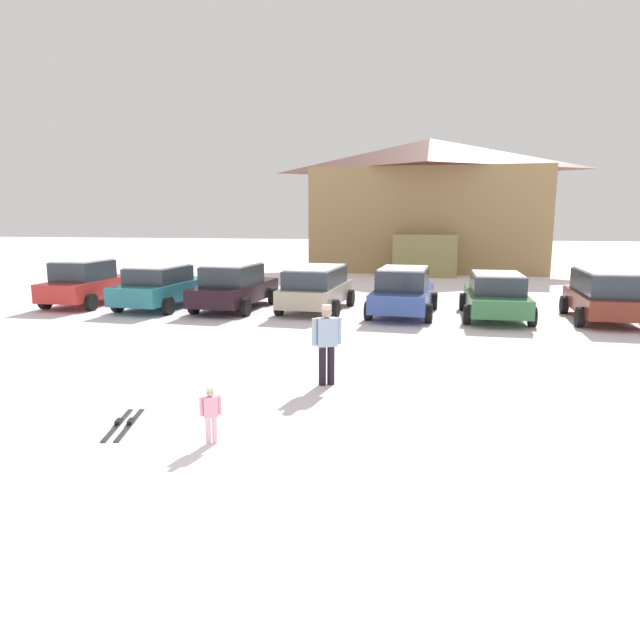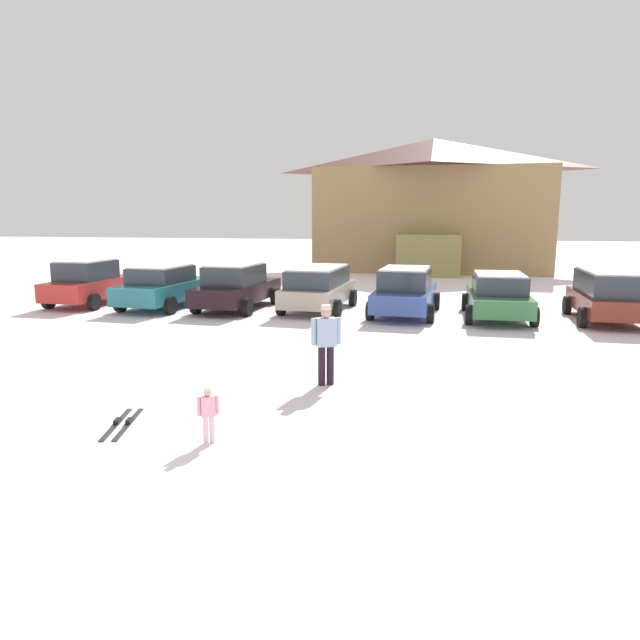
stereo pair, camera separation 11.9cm
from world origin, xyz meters
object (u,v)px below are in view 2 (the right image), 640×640
Objects in this scene: parked_maroon_van at (607,294)px; parked_beige_suv at (319,287)px; ski_lodge at (432,204)px; parked_teal_hatchback at (164,286)px; parked_black_sedan at (237,286)px; parked_green_coupe at (498,295)px; parked_red_sedan at (89,282)px; parked_blue_hatchback at (405,291)px; skier_adult_in_blue_parka at (326,340)px; pair_of_skis at (123,423)px; skier_child_in_pink_snowsuit at (208,412)px.

parked_beige_suv is at bearing 177.71° from parked_maroon_van.
ski_lodge reaches higher than parked_maroon_van.
parked_teal_hatchback is 0.98× the size of parked_black_sedan.
parked_green_coupe is (6.27, -0.43, -0.08)m from parked_beige_suv.
parked_red_sedan is 0.88× the size of parked_black_sedan.
parked_red_sedan is at bearing -124.35° from ski_lodge.
parked_black_sedan is at bearing 179.03° from parked_blue_hatchback.
parked_teal_hatchback reaches higher than parked_green_coupe.
pair_of_skis is at bearing -135.34° from skier_adult_in_blue_parka.
skier_child_in_pink_snowsuit is (-3.17, -31.25, -3.73)m from ski_lodge.
parked_blue_hatchback is (3.16, -0.34, -0.03)m from parked_beige_suv.
parked_teal_hatchback is 2.80× the size of skier_adult_in_blue_parka.
parked_maroon_van is at bearing 48.62° from skier_adult_in_blue_parka.
parked_teal_hatchback is at bearing -176.21° from parked_black_sedan.
parked_red_sedan reaches higher than parked_black_sedan.
parked_blue_hatchback is (6.23, -0.11, -0.01)m from parked_black_sedan.
parked_maroon_van is at bearing -0.24° from parked_red_sedan.
pair_of_skis is at bearing -99.04° from ski_lodge.
parked_blue_hatchback is 3.11m from parked_green_coupe.
parked_red_sedan reaches higher than skier_child_in_pink_snowsuit.
skier_child_in_pink_snowsuit is at bearing -51.22° from parked_red_sedan.
parked_green_coupe is at bearing -0.02° from parked_teal_hatchback.
ski_lodge is 3.15× the size of parked_blue_hatchback.
parked_red_sedan is at bearing -179.29° from parked_black_sedan.
parked_red_sedan is 12.23m from parked_blue_hatchback.
parked_beige_suv is (3.07, 0.24, 0.02)m from parked_black_sedan.
parked_maroon_van is at bearing -73.18° from ski_lodge.
parked_red_sedan is at bearing 128.78° from skier_child_in_pink_snowsuit.
parked_beige_suv is 12.57m from skier_child_in_pink_snowsuit.
parked_red_sedan is at bearing 179.56° from parked_green_coupe.
parked_green_coupe is at bearing 58.13° from pair_of_skis.
parked_red_sedan is (-13.00, -19.02, -3.35)m from ski_lodge.
parked_maroon_van is (15.58, 0.03, 0.09)m from parked_teal_hatchback.
ski_lodge is at bearing 55.65° from parked_red_sedan.
parked_green_coupe is 3.43m from parked_maroon_van.
parked_maroon_van is 2.77× the size of pair_of_skis.
skier_adult_in_blue_parka is (7.84, -8.75, 0.12)m from parked_teal_hatchback.
skier_adult_in_blue_parka is 4.21m from pair_of_skis.
parked_red_sedan is 0.88× the size of parked_blue_hatchback.
skier_adult_in_blue_parka is at bearing 44.66° from pair_of_skis.
parked_red_sedan is 4.69× the size of skier_child_in_pink_snowsuit.
parked_blue_hatchback is at bearing 0.52° from parked_teal_hatchback.
pair_of_skis is at bearing -55.41° from parked_red_sedan.
parked_teal_hatchback is at bearing 112.90° from pair_of_skis.
parked_black_sedan is 3.12× the size of pair_of_skis.
parked_black_sedan is (6.00, 0.07, -0.03)m from parked_red_sedan.
parked_beige_suv is at bearing 1.96° from parked_red_sedan.
parked_teal_hatchback is at bearing -179.88° from parked_maroon_van.
skier_child_in_pink_snowsuit is at bearing -61.28° from parked_teal_hatchback.
parked_blue_hatchback is 1.12× the size of parked_maroon_van.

